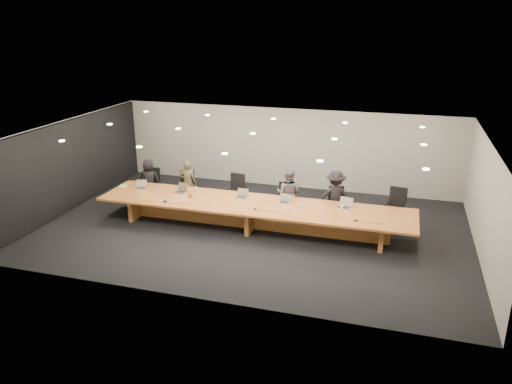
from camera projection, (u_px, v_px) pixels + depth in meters
The scene contains 29 objects.
ground at pixel (253, 228), 14.35m from camera, with size 12.00×12.00×0.00m, color black.
back_wall at pixel (286, 148), 17.51m from camera, with size 12.00×0.02×2.80m, color beige.
left_wall_panel at pixel (70, 166), 15.50m from camera, with size 0.08×7.84×2.74m, color black.
conference_table at pixel (253, 211), 14.18m from camera, with size 9.00×1.80×0.75m.
chair_far_left at pixel (152, 185), 16.34m from camera, with size 0.56×0.56×1.10m, color black, non-canonical shape.
chair_left at pixel (187, 188), 16.10m from camera, with size 0.55×0.55×1.08m, color black, non-canonical shape.
chair_mid_left at pixel (235, 192), 15.59m from camera, with size 0.58×0.58×1.15m, color black, non-canonical shape.
chair_mid_right at pixel (282, 200), 15.08m from camera, with size 0.53×0.53×1.03m, color black, non-canonical shape.
chair_right at pixel (336, 205), 14.62m from camera, with size 0.54×0.54×1.07m, color black, non-canonical shape.
chair_far_right at pixel (396, 208), 14.22m from camera, with size 0.60×0.60×1.18m, color black, non-canonical shape.
person_a at pixel (149, 180), 16.29m from camera, with size 0.69×0.45×1.41m, color black.
person_b at pixel (188, 183), 15.92m from camera, with size 0.54×0.36×1.48m, color #3D3721.
person_c at pixel (288, 193), 14.90m from camera, with size 0.74×0.58×1.52m, color #525254.
person_d at pixel (335, 197), 14.57m from camera, with size 1.01×0.58×1.57m, color black.
laptop_a at pixel (141, 185), 15.30m from camera, with size 0.33×0.24×0.26m, color tan, non-canonical shape.
laptop_b at pixel (180, 188), 14.96m from camera, with size 0.36×0.26×0.28m, color tan, non-canonical shape.
laptop_c at pixel (241, 194), 14.51m from camera, with size 0.33×0.24×0.26m, color #B8AE8D, non-canonical shape.
laptop_d at pixel (284, 199), 14.13m from camera, with size 0.31×0.23×0.25m, color #B8AD8C, non-canonical shape.
laptop_e at pixel (345, 203), 13.73m from camera, with size 0.37×0.27×0.29m, color #C1AF94, non-canonical shape.
water_bottle at pixel (196, 191), 14.84m from camera, with size 0.07×0.07×0.22m, color silver.
amber_mug at pixel (190, 196), 14.56m from camera, with size 0.09×0.09×0.11m, color brown.
paper_cup_near at pixel (301, 205), 13.89m from camera, with size 0.07×0.07×0.09m, color silver.
paper_cup_far at pixel (342, 207), 13.70m from camera, with size 0.08×0.08×0.10m, color white.
notepad at pixel (123, 186), 15.58m from camera, with size 0.23×0.18×0.01m, color silver.
lime_gadget at pixel (123, 185), 15.59m from camera, with size 0.17×0.10×0.03m, color #5CD338.
av_box at pixel (137, 196), 14.67m from camera, with size 0.20×0.15×0.03m, color #B4B4B9.
mic_left at pixel (165, 201), 14.26m from camera, with size 0.13×0.13×0.03m, color black.
mic_center at pixel (255, 209), 13.70m from camera, with size 0.11×0.11×0.03m, color black.
mic_right at pixel (356, 220), 12.91m from camera, with size 0.12×0.12×0.03m, color black.
Camera 1 is at (3.86, -12.63, 5.70)m, focal length 35.00 mm.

